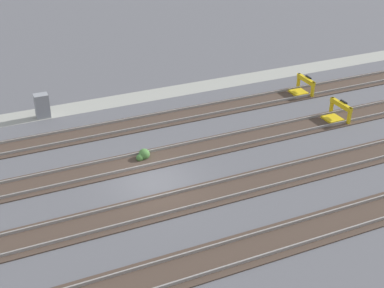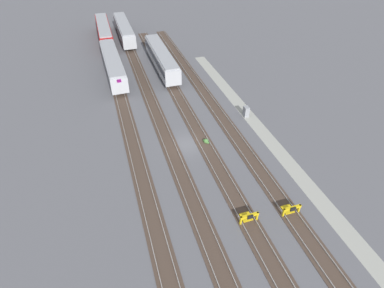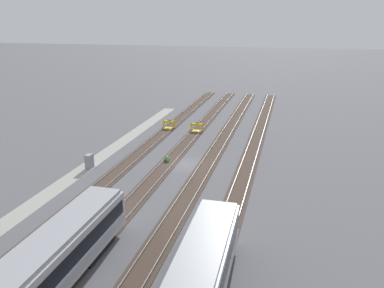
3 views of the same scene
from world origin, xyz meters
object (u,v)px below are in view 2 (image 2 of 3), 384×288
Objects in this scene: subway_car_front_row_left_inner at (113,64)px; subway_car_front_row_right_inner at (104,31)px; weed_clump at (206,141)px; subway_car_front_row_centre at (124,30)px; subway_car_front_row_leftmost at (161,58)px; bumper_stop_nearest_track at (290,209)px; electrical_cabinet at (246,112)px; bumper_stop_near_inner_track at (248,217)px.

subway_car_front_row_right_inner is at bearing -0.16° from subway_car_front_row_left_inner.
subway_car_front_row_left_inner is at bearing 21.05° from weed_clump.
subway_car_front_row_left_inner is at bearing 166.26° from subway_car_front_row_centre.
subway_car_front_row_centre is at bearing -96.48° from subway_car_front_row_right_inner.
subway_car_front_row_centre is at bearing 6.40° from weed_clump.
subway_car_front_row_leftmost is 19.20m from subway_car_front_row_centre.
bumper_stop_nearest_track is at bearing -162.51° from weed_clump.
subway_car_front_row_centre is 57.44m from bumper_stop_nearest_track.
subway_car_front_row_left_inner is 26.22m from weed_clump.
electrical_cabinet is at bearing -156.38° from subway_car_front_row_right_inner.
subway_car_front_row_left_inner is at bearing 40.51° from electrical_cabinet.
subway_car_front_row_centre is (18.66, 4.55, 0.00)m from subway_car_front_row_leftmost.
subway_car_front_row_right_inner is 58.82m from bumper_stop_nearest_track.
bumper_stop_nearest_track is 1.25× the size of electrical_cabinet.
weed_clump is at bearing -167.90° from subway_car_front_row_right_inner.
electrical_cabinet is at bearing -25.14° from bumper_stop_near_inner_track.
subway_car_front_row_centre is 9.00× the size of bumper_stop_near_inner_track.
subway_car_front_row_right_inner is 44.61m from weed_clump.
bumper_stop_near_inner_track is (0.44, 4.57, 0.00)m from bumper_stop_nearest_track.
electrical_cabinet is (-39.38, -17.22, -1.24)m from subway_car_front_row_right_inner.
subway_car_front_row_leftmost is 11.25× the size of electrical_cabinet.
subway_car_front_row_centre is 40.92m from electrical_cabinet.
subway_car_front_row_leftmost is 21.20m from subway_car_front_row_right_inner.
subway_car_front_row_centre is at bearing 13.71° from subway_car_front_row_leftmost.
subway_car_front_row_right_inner reaches higher than bumper_stop_nearest_track.
subway_car_front_row_right_inner is 11.27× the size of electrical_cabinet.
bumper_stop_nearest_track is (-56.69, -9.13, -1.53)m from subway_car_front_row_centre.
weed_clump is at bearing 17.49° from bumper_stop_nearest_track.
subway_car_front_row_left_inner reaches higher than bumper_stop_nearest_track.
subway_car_front_row_left_inner is 38.71m from bumper_stop_near_inner_track.
subway_car_front_row_left_inner is 9.01× the size of bumper_stop_near_inner_track.
weed_clump is at bearing -173.60° from subway_car_front_row_centre.
subway_car_front_row_right_inner reaches higher than weed_clump.
subway_car_front_row_leftmost is 9.11m from subway_car_front_row_left_inner.
weed_clump is (-4.20, 7.88, -0.56)m from electrical_cabinet.
electrical_cabinet is at bearing -61.95° from weed_clump.
bumper_stop_near_inner_track is at bearing -166.36° from subway_car_front_row_left_inner.
bumper_stop_nearest_track is (-38.03, -4.58, -1.53)m from subway_car_front_row_leftmost.
weed_clump is (-24.41, -9.40, -1.80)m from subway_car_front_row_left_inner.
subway_car_front_row_leftmost is at bearing 0.66° from weed_clump.
subway_car_front_row_right_inner reaches higher than bumper_stop_near_inner_track.
electrical_cabinet is at bearing -11.38° from bumper_stop_nearest_track.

